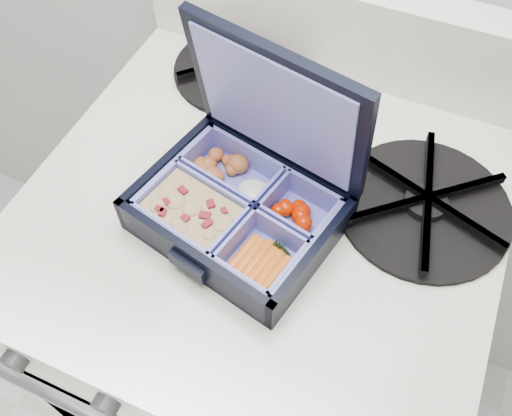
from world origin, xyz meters
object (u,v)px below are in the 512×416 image
at_px(burner_grate, 426,201).
at_px(fork, 311,158).
at_px(bento_box, 238,212).
at_px(stove, 264,327).

relative_size(burner_grate, fork, 1.04).
bearing_deg(fork, bento_box, -90.21).
height_order(burner_grate, fork, burner_grate).
distance_m(stove, burner_grate, 0.46).
relative_size(bento_box, burner_grate, 1.03).
xyz_separation_m(stove, burner_grate, (0.17, 0.05, 0.42)).
height_order(stove, bento_box, bento_box).
bearing_deg(bento_box, fork, 83.96).
relative_size(stove, fork, 4.22).
bearing_deg(stove, burner_grate, 16.94).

